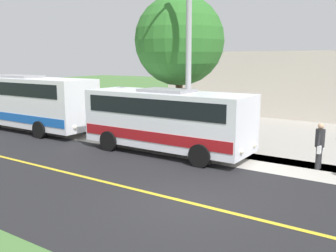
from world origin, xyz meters
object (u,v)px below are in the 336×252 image
Objects in this scene: transit_bus_rear at (19,99)px; tree_curbside at (179,41)px; commercial_building at (327,82)px; shuttle_bus_front at (167,118)px; street_light_pole at (187,39)px; pedestrian_waiting at (320,144)px.

tree_curbside is at bearing 107.49° from transit_bus_rear.
commercial_building is (-16.90, 13.57, 0.57)m from transit_bus_rear.
street_light_pole reaches higher than shuttle_bus_front.
transit_bus_rear is 1.21× the size of street_light_pole.
commercial_building is at bearing -169.54° from pedestrian_waiting.
shuttle_bus_front is 10.41m from transit_bus_rear.
pedestrian_waiting is (-1.10, 6.09, -0.60)m from shuttle_bus_front.
commercial_building is at bearing 171.70° from street_light_pole.
tree_curbside is 0.32× the size of commercial_building.
shuttle_bus_front is 0.70× the size of transit_bus_rear.
street_light_pole reaches higher than pedestrian_waiting.
pedestrian_waiting is 16.14m from commercial_building.
shuttle_bus_front is at bearing 89.90° from transit_bus_rear.
transit_bus_rear is 16.55m from pedestrian_waiting.
shuttle_bus_front is at bearing -79.78° from pedestrian_waiting.
commercial_building is (-16.51, 2.41, -2.56)m from street_light_pole.
street_light_pole reaches higher than transit_bus_rear.
street_light_pole is at bearing -82.57° from pedestrian_waiting.
transit_bus_rear is at bearing -72.51° from tree_curbside.
transit_bus_rear is (-0.02, -10.41, 0.18)m from shuttle_bus_front.
commercial_building is at bearing 162.64° from tree_curbside.
pedestrian_waiting is 0.24× the size of tree_curbside.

